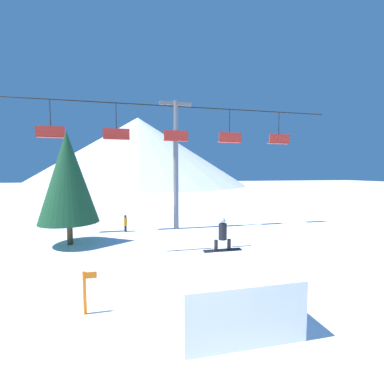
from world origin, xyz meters
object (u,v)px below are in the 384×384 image
(snow_ramp, at_px, (226,289))
(trail_marker, at_px, (85,291))
(distant_skier, at_px, (125,223))
(snowboarder, at_px, (223,235))
(pine_tree_near, at_px, (68,177))

(snow_ramp, distance_m, trail_marker, 4.25)
(distant_skier, bearing_deg, snow_ramp, -74.27)
(trail_marker, bearing_deg, distant_skier, 85.71)
(snowboarder, bearing_deg, distant_skier, 109.04)
(snow_ramp, xyz_separation_m, pine_tree_near, (-6.45, 9.18, 3.21))
(snow_ramp, relative_size, distant_skier, 2.66)
(snowboarder, distance_m, distant_skier, 11.30)
(pine_tree_near, distance_m, trail_marker, 9.17)
(snowboarder, distance_m, trail_marker, 4.70)
(snow_ramp, distance_m, pine_tree_near, 11.67)
(pine_tree_near, distance_m, distant_skier, 5.27)
(trail_marker, height_order, distant_skier, trail_marker)
(pine_tree_near, xyz_separation_m, trail_marker, (2.30, -8.24, -3.29))
(snow_ramp, bearing_deg, trail_marker, 167.20)
(pine_tree_near, height_order, trail_marker, pine_tree_near)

